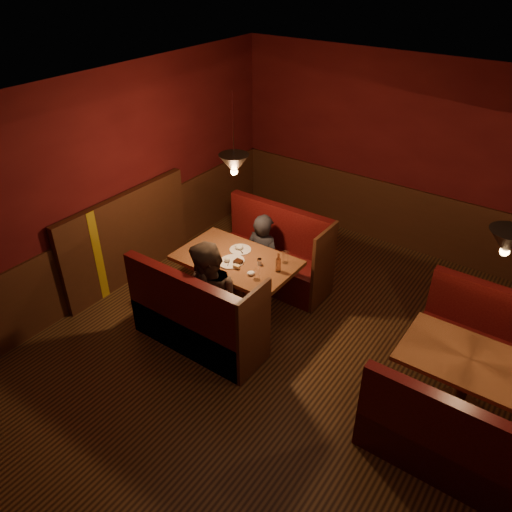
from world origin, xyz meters
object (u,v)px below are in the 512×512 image
Objects in this scene: main_bench_near at (195,323)px; second_bench_near at (439,444)px; diner_a at (264,240)px; diner_b at (208,284)px; main_table at (238,271)px; second_table at (466,373)px; second_bench_far at (484,346)px; main_bench_far at (275,259)px.

second_bench_near is at bearing 0.67° from main_bench_near.
diner_a is 1.33m from diner_b.
main_table is 0.66m from diner_a.
main_table is 1.15× the size of second_table.
diner_b is at bearing -167.18° from second_table.
main_table is 1.01× the size of diner_a.
second_table is at bearing 16.01° from main_bench_near.
second_bench_far is at bearing 43.06° from diner_b.
main_bench_near is at bearing -150.93° from second_bench_far.
main_table is at bearing -91.23° from main_bench_far.
second_table is (2.85, -0.04, -0.07)m from main_table.
main_bench_far is (0.02, 0.85, -0.26)m from main_table.
second_bench_far is at bearing -176.74° from diner_a.
main_table is at bearing 91.22° from main_bench_near.
second_bench_far is (2.88, 0.74, -0.29)m from main_table.
second_bench_far is at bearing 14.43° from main_table.
second_bench_far is at bearing -2.14° from main_bench_far.
main_table is 0.89m from main_bench_near.
second_bench_near is at bearing -87.80° from second_table.
main_table is 1.04× the size of second_bench_near.
diner_a is (-0.05, 0.65, 0.12)m from main_table.
main_table is 0.71m from diner_b.
second_bench_far is 1.00× the size of second_bench_near.
second_bench_near is 3.30m from diner_a.
second_bench_near is 2.85m from diner_b.
main_bench_far reaches higher than second_bench_near.
second_table is 2.99m from diner_a.
main_bench_near is at bearing -179.33° from second_bench_near.
main_bench_near reaches higher than second_table.
second_bench_far is at bearing 29.07° from main_bench_near.
diner_a reaches higher than second_bench_far.
main_bench_far is 2.87m from second_bench_far.
main_bench_far is 1.26× the size of second_table.
second_table is at bearing -0.76° from main_table.
second_bench_near is at bearing -15.83° from main_table.
main_bench_far is at bearing 162.64° from second_table.
diner_a is 0.88× the size of diner_b.
diner_a is (-2.93, 1.46, 0.41)m from second_bench_near.
second_bench_far and second_bench_near have the same top height.
second_table is at bearing -92.20° from second_bench_far.
diner_b reaches higher than main_table.
main_table is 1.04× the size of second_bench_far.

